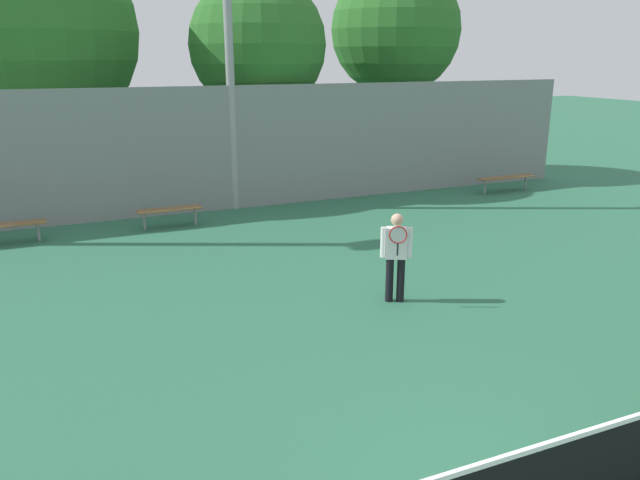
{
  "coord_description": "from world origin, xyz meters",
  "views": [
    {
      "loc": [
        -3.57,
        -3.47,
        4.25
      ],
      "look_at": [
        0.94,
        6.76,
        0.93
      ],
      "focal_mm": 35.0,
      "sensor_mm": 36.0,
      "label": 1
    }
  ],
  "objects_px": {
    "bench_courtside_far": "(506,178)",
    "tree_green_tall": "(396,30)",
    "tennis_player": "(396,252)",
    "tree_green_broad": "(32,32)",
    "tree_dark_dense": "(258,45)",
    "bench_adjacent_court": "(170,210)"
  },
  "relations": [
    {
      "from": "bench_adjacent_court",
      "to": "tree_green_broad",
      "type": "xyz_separation_m",
      "value": [
        -2.69,
        5.14,
        4.44
      ]
    },
    {
      "from": "tree_green_broad",
      "to": "bench_adjacent_court",
      "type": "bearing_deg",
      "value": -62.35
    },
    {
      "from": "tree_dark_dense",
      "to": "bench_courtside_far",
      "type": "bearing_deg",
      "value": -25.91
    },
    {
      "from": "bench_courtside_far",
      "to": "tree_green_tall",
      "type": "distance_m",
      "value": 6.5
    },
    {
      "from": "tree_green_broad",
      "to": "tree_green_tall",
      "type": "bearing_deg",
      "value": -4.88
    },
    {
      "from": "tennis_player",
      "to": "tree_dark_dense",
      "type": "xyz_separation_m",
      "value": [
        0.92,
        10.17,
        3.63
      ]
    },
    {
      "from": "bench_courtside_far",
      "to": "bench_adjacent_court",
      "type": "relative_size",
      "value": 1.27
    },
    {
      "from": "bench_courtside_far",
      "to": "tree_green_tall",
      "type": "relative_size",
      "value": 0.28
    },
    {
      "from": "tree_green_tall",
      "to": "tree_dark_dense",
      "type": "xyz_separation_m",
      "value": [
        -5.28,
        -0.68,
        -0.55
      ]
    },
    {
      "from": "tree_green_tall",
      "to": "tree_dark_dense",
      "type": "distance_m",
      "value": 5.36
    },
    {
      "from": "tennis_player",
      "to": "bench_adjacent_court",
      "type": "xyz_separation_m",
      "value": [
        -2.71,
        6.71,
        -0.47
      ]
    },
    {
      "from": "tree_dark_dense",
      "to": "tennis_player",
      "type": "bearing_deg",
      "value": -95.16
    },
    {
      "from": "tennis_player",
      "to": "bench_adjacent_court",
      "type": "relative_size",
      "value": 1.0
    },
    {
      "from": "tennis_player",
      "to": "tree_green_broad",
      "type": "relative_size",
      "value": 0.2
    },
    {
      "from": "tennis_player",
      "to": "tree_green_tall",
      "type": "distance_m",
      "value": 13.19
    },
    {
      "from": "tennis_player",
      "to": "bench_courtside_far",
      "type": "distance_m",
      "value": 10.49
    },
    {
      "from": "tennis_player",
      "to": "tree_green_broad",
      "type": "distance_m",
      "value": 13.62
    },
    {
      "from": "tree_green_tall",
      "to": "tree_green_broad",
      "type": "bearing_deg",
      "value": 175.12
    },
    {
      "from": "tree_green_broad",
      "to": "tennis_player",
      "type": "bearing_deg",
      "value": -65.46
    },
    {
      "from": "tennis_player",
      "to": "tree_dark_dense",
      "type": "bearing_deg",
      "value": 110.99
    },
    {
      "from": "tree_green_broad",
      "to": "tree_dark_dense",
      "type": "bearing_deg",
      "value": -14.84
    },
    {
      "from": "bench_adjacent_court",
      "to": "tree_dark_dense",
      "type": "distance_m",
      "value": 6.49
    }
  ]
}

